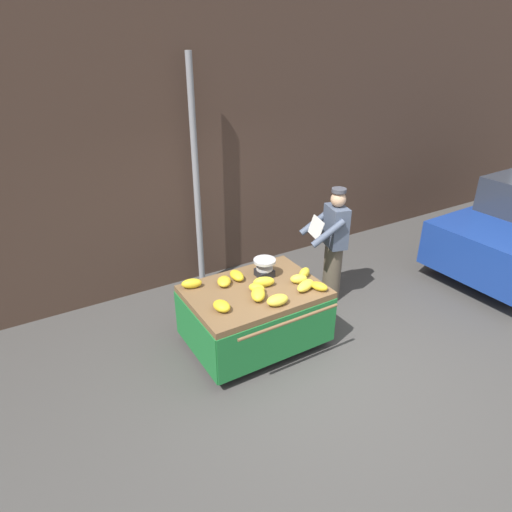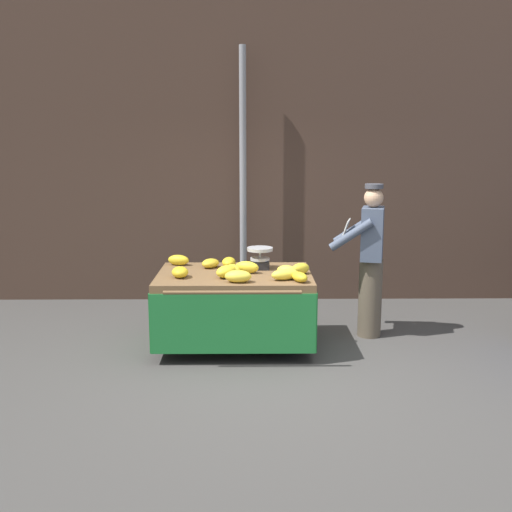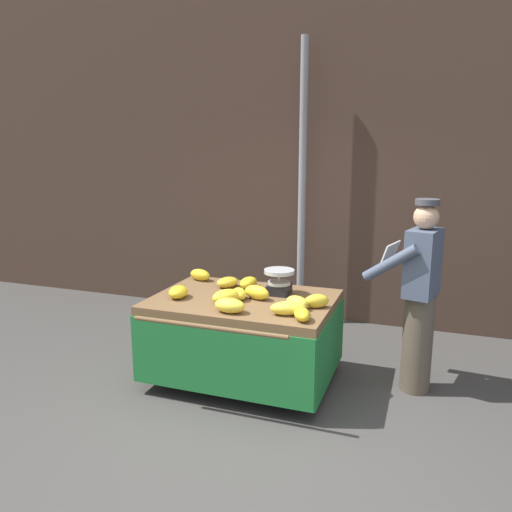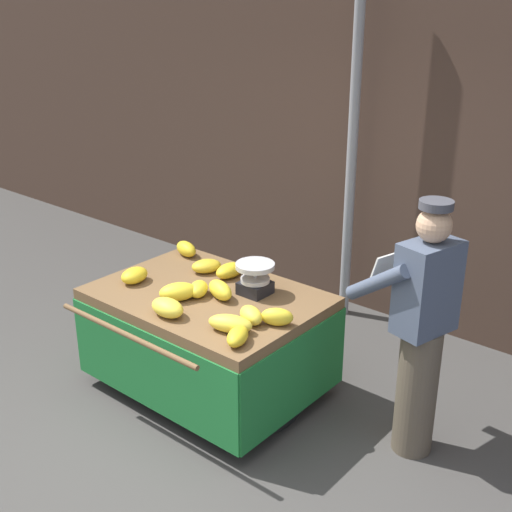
{
  "view_description": "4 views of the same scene",
  "coord_description": "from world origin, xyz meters",
  "px_view_note": "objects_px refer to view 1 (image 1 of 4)",
  "views": [
    {
      "loc": [
        -2.84,
        -3.12,
        3.6
      ],
      "look_at": [
        -0.38,
        1.0,
        1.19
      ],
      "focal_mm": 31.7,
      "sensor_mm": 36.0,
      "label": 1
    },
    {
      "loc": [
        -0.29,
        -5.26,
        2.15
      ],
      "look_at": [
        -0.23,
        0.78,
        1.01
      ],
      "focal_mm": 42.14,
      "sensor_mm": 36.0,
      "label": 2
    },
    {
      "loc": [
        1.11,
        -3.12,
        2.12
      ],
      "look_at": [
        -0.33,
        0.89,
        1.2
      ],
      "focal_mm": 34.94,
      "sensor_mm": 36.0,
      "label": 3
    },
    {
      "loc": [
        2.57,
        -2.18,
        2.82
      ],
      "look_at": [
        -0.03,
        0.95,
        1.19
      ],
      "focal_mm": 46.28,
      "sensor_mm": 36.0,
      "label": 4
    }
  ],
  "objects_px": {
    "banana_bunch_9": "(304,273)",
    "banana_bunch_10": "(264,282)",
    "vendor_person": "(333,246)",
    "banana_cart": "(255,304)",
    "banana_bunch_1": "(299,279)",
    "banana_bunch_11": "(258,294)",
    "street_pole": "(196,180)",
    "banana_bunch_7": "(224,281)",
    "banana_bunch_4": "(237,276)",
    "banana_bunch_0": "(277,300)",
    "banana_bunch_5": "(222,306)",
    "banana_bunch_6": "(257,288)",
    "banana_bunch_3": "(319,286)",
    "weighing_scale": "(265,268)",
    "banana_bunch_8": "(192,283)",
    "banana_bunch_2": "(305,286)"
  },
  "relations": [
    {
      "from": "banana_bunch_4",
      "to": "vendor_person",
      "type": "height_order",
      "value": "vendor_person"
    },
    {
      "from": "banana_bunch_7",
      "to": "vendor_person",
      "type": "distance_m",
      "value": 1.77
    },
    {
      "from": "banana_bunch_0",
      "to": "banana_bunch_4",
      "type": "height_order",
      "value": "banana_bunch_0"
    },
    {
      "from": "banana_bunch_3",
      "to": "vendor_person",
      "type": "relative_size",
      "value": 0.13
    },
    {
      "from": "banana_bunch_10",
      "to": "banana_bunch_7",
      "type": "bearing_deg",
      "value": 145.42
    },
    {
      "from": "banana_bunch_11",
      "to": "vendor_person",
      "type": "height_order",
      "value": "vendor_person"
    },
    {
      "from": "banana_bunch_2",
      "to": "banana_bunch_5",
      "type": "bearing_deg",
      "value": 173.68
    },
    {
      "from": "banana_cart",
      "to": "banana_bunch_4",
      "type": "bearing_deg",
      "value": 102.14
    },
    {
      "from": "banana_bunch_4",
      "to": "banana_bunch_10",
      "type": "relative_size",
      "value": 0.96
    },
    {
      "from": "banana_bunch_10",
      "to": "banana_bunch_11",
      "type": "relative_size",
      "value": 0.98
    },
    {
      "from": "banana_bunch_2",
      "to": "banana_bunch_9",
      "type": "relative_size",
      "value": 1.38
    },
    {
      "from": "banana_bunch_1",
      "to": "banana_bunch_11",
      "type": "distance_m",
      "value": 0.62
    },
    {
      "from": "banana_bunch_1",
      "to": "banana_bunch_6",
      "type": "relative_size",
      "value": 1.02
    },
    {
      "from": "weighing_scale",
      "to": "banana_bunch_10",
      "type": "height_order",
      "value": "weighing_scale"
    },
    {
      "from": "banana_cart",
      "to": "banana_bunch_7",
      "type": "bearing_deg",
      "value": 134.26
    },
    {
      "from": "banana_bunch_5",
      "to": "banana_bunch_1",
      "type": "bearing_deg",
      "value": 2.91
    },
    {
      "from": "banana_bunch_5",
      "to": "banana_bunch_9",
      "type": "relative_size",
      "value": 1.09
    },
    {
      "from": "banana_bunch_0",
      "to": "vendor_person",
      "type": "distance_m",
      "value": 1.64
    },
    {
      "from": "banana_bunch_4",
      "to": "banana_bunch_5",
      "type": "distance_m",
      "value": 0.71
    },
    {
      "from": "weighing_scale",
      "to": "banana_bunch_5",
      "type": "distance_m",
      "value": 0.92
    },
    {
      "from": "weighing_scale",
      "to": "banana_bunch_5",
      "type": "bearing_deg",
      "value": -152.87
    },
    {
      "from": "street_pole",
      "to": "banana_bunch_2",
      "type": "xyz_separation_m",
      "value": [
        0.44,
        -2.08,
        -0.82
      ]
    },
    {
      "from": "banana_bunch_4",
      "to": "banana_bunch_8",
      "type": "relative_size",
      "value": 1.02
    },
    {
      "from": "banana_bunch_6",
      "to": "banana_bunch_5",
      "type": "bearing_deg",
      "value": -165.97
    },
    {
      "from": "banana_bunch_0",
      "to": "banana_bunch_2",
      "type": "distance_m",
      "value": 0.48
    },
    {
      "from": "banana_bunch_1",
      "to": "banana_bunch_5",
      "type": "bearing_deg",
      "value": -177.09
    },
    {
      "from": "banana_bunch_4",
      "to": "banana_bunch_9",
      "type": "xyz_separation_m",
      "value": [
        0.76,
        -0.38,
        0.01
      ]
    },
    {
      "from": "banana_bunch_1",
      "to": "banana_bunch_11",
      "type": "xyz_separation_m",
      "value": [
        -0.62,
        -0.06,
        0.01
      ]
    },
    {
      "from": "banana_bunch_1",
      "to": "banana_bunch_4",
      "type": "bearing_deg",
      "value": 142.4
    },
    {
      "from": "banana_bunch_0",
      "to": "banana_bunch_4",
      "type": "relative_size",
      "value": 1.05
    },
    {
      "from": "banana_bunch_3",
      "to": "banana_bunch_10",
      "type": "relative_size",
      "value": 0.85
    },
    {
      "from": "banana_bunch_3",
      "to": "banana_bunch_9",
      "type": "bearing_deg",
      "value": 83.98
    },
    {
      "from": "street_pole",
      "to": "banana_bunch_7",
      "type": "height_order",
      "value": "street_pole"
    },
    {
      "from": "banana_cart",
      "to": "vendor_person",
      "type": "relative_size",
      "value": 0.95
    },
    {
      "from": "banana_bunch_5",
      "to": "weighing_scale",
      "type": "bearing_deg",
      "value": 27.13
    },
    {
      "from": "banana_bunch_3",
      "to": "weighing_scale",
      "type": "bearing_deg",
      "value": 121.39
    },
    {
      "from": "banana_bunch_2",
      "to": "banana_bunch_10",
      "type": "relative_size",
      "value": 1.12
    },
    {
      "from": "banana_bunch_4",
      "to": "banana_bunch_6",
      "type": "distance_m",
      "value": 0.4
    },
    {
      "from": "weighing_scale",
      "to": "banana_bunch_9",
      "type": "relative_size",
      "value": 1.32
    },
    {
      "from": "banana_bunch_1",
      "to": "banana_bunch_7",
      "type": "distance_m",
      "value": 0.92
    },
    {
      "from": "banana_bunch_1",
      "to": "banana_bunch_5",
      "type": "height_order",
      "value": "banana_bunch_1"
    },
    {
      "from": "banana_bunch_5",
      "to": "banana_bunch_6",
      "type": "relative_size",
      "value": 1.12
    },
    {
      "from": "banana_bunch_3",
      "to": "banana_bunch_0",
      "type": "bearing_deg",
      "value": -178.41
    },
    {
      "from": "banana_bunch_8",
      "to": "banana_bunch_9",
      "type": "relative_size",
      "value": 1.16
    },
    {
      "from": "vendor_person",
      "to": "banana_cart",
      "type": "bearing_deg",
      "value": -166.79
    },
    {
      "from": "banana_cart",
      "to": "banana_bunch_2",
      "type": "bearing_deg",
      "value": -32.05
    },
    {
      "from": "street_pole",
      "to": "weighing_scale",
      "type": "distance_m",
      "value": 1.73
    },
    {
      "from": "banana_bunch_8",
      "to": "vendor_person",
      "type": "bearing_deg",
      "value": -1.87
    },
    {
      "from": "banana_bunch_0",
      "to": "banana_bunch_10",
      "type": "height_order",
      "value": "banana_bunch_10"
    },
    {
      "from": "banana_bunch_9",
      "to": "banana_bunch_10",
      "type": "distance_m",
      "value": 0.56
    }
  ]
}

